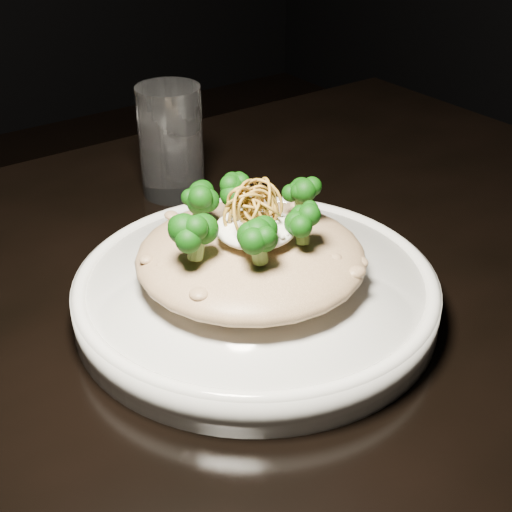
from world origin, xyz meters
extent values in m
cube|color=black|center=(0.00, 0.00, 0.73)|extent=(1.10, 0.80, 0.04)
cylinder|color=black|center=(0.48, 0.33, 0.35)|extent=(0.05, 0.05, 0.71)
cylinder|color=silver|center=(-0.02, -0.04, 0.77)|extent=(0.32, 0.32, 0.03)
ellipsoid|color=brown|center=(-0.02, -0.04, 0.80)|extent=(0.20, 0.20, 0.04)
ellipsoid|color=white|center=(-0.02, -0.04, 0.84)|extent=(0.07, 0.07, 0.02)
cylinder|color=silver|center=(0.04, 0.21, 0.81)|extent=(0.09, 0.09, 0.13)
camera|label=1|loc=(-0.32, -0.46, 1.12)|focal=50.00mm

